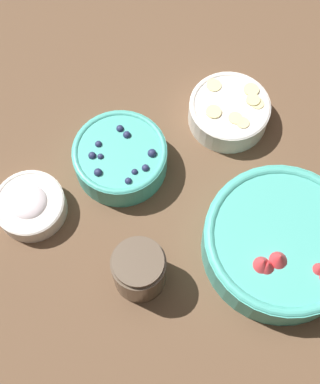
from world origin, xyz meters
The scene contains 6 objects.
ground_plane centered at (0.00, 0.00, 0.00)m, with size 4.00×4.00×0.00m, color brown.
bowl_strawberries centered at (0.20, -0.11, 0.04)m, with size 0.26×0.26×0.09m.
bowl_blueberries centered at (-0.09, 0.04, 0.04)m, with size 0.17×0.17×0.07m.
bowl_bananas centered at (0.11, 0.15, 0.03)m, with size 0.15×0.15×0.05m.
bowl_cream centered at (-0.24, -0.06, 0.03)m, with size 0.12×0.12×0.05m.
jar_chocolate centered at (-0.03, -0.17, 0.04)m, with size 0.09×0.09×0.10m.
Camera 1 is at (0.02, -0.41, 0.89)m, focal length 50.00 mm.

